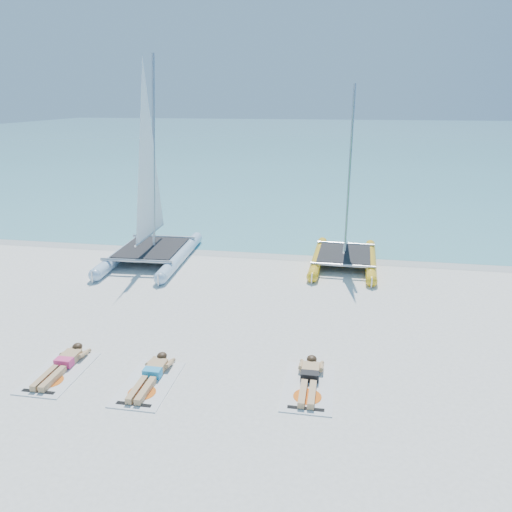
{
  "coord_description": "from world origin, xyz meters",
  "views": [
    {
      "loc": [
        3.28,
        -12.13,
        5.61
      ],
      "look_at": [
        0.93,
        1.2,
        1.28
      ],
      "focal_mm": 35.0,
      "sensor_mm": 36.0,
      "label": 1
    }
  ],
  "objects_px": {
    "sunbather_a": "(63,363)",
    "towel_c": "(309,387)",
    "towel_a": "(59,372)",
    "sunbather_b": "(152,374)",
    "sunbather_c": "(310,377)",
    "catamaran_blue": "(149,200)",
    "towel_b": "(149,384)",
    "catamaran_yellow": "(347,206)"
  },
  "relations": [
    {
      "from": "towel_a",
      "to": "towel_c",
      "type": "relative_size",
      "value": 1.0
    },
    {
      "from": "towel_a",
      "to": "towel_c",
      "type": "bearing_deg",
      "value": 3.92
    },
    {
      "from": "catamaran_yellow",
      "to": "towel_a",
      "type": "xyz_separation_m",
      "value": [
        -5.93,
        -8.86,
        -1.96
      ]
    },
    {
      "from": "towel_a",
      "to": "sunbather_a",
      "type": "bearing_deg",
      "value": 90.0
    },
    {
      "from": "catamaran_yellow",
      "to": "towel_b",
      "type": "height_order",
      "value": "catamaran_yellow"
    },
    {
      "from": "towel_c",
      "to": "catamaran_yellow",
      "type": "bearing_deg",
      "value": 85.66
    },
    {
      "from": "catamaran_blue",
      "to": "sunbather_a",
      "type": "xyz_separation_m",
      "value": [
        0.9,
        -7.62,
        -2.06
      ]
    },
    {
      "from": "sunbather_b",
      "to": "towel_c",
      "type": "relative_size",
      "value": 0.93
    },
    {
      "from": "towel_b",
      "to": "sunbather_c",
      "type": "xyz_separation_m",
      "value": [
        3.24,
        0.63,
        0.11
      ]
    },
    {
      "from": "catamaran_yellow",
      "to": "towel_a",
      "type": "bearing_deg",
      "value": -122.08
    },
    {
      "from": "towel_b",
      "to": "sunbather_c",
      "type": "distance_m",
      "value": 3.31
    },
    {
      "from": "towel_b",
      "to": "towel_c",
      "type": "bearing_deg",
      "value": 7.66
    },
    {
      "from": "towel_b",
      "to": "sunbather_a",
      "type": "bearing_deg",
      "value": 172.58
    },
    {
      "from": "sunbather_a",
      "to": "towel_c",
      "type": "bearing_deg",
      "value": 1.85
    },
    {
      "from": "sunbather_a",
      "to": "catamaran_yellow",
      "type": "bearing_deg",
      "value": 55.61
    },
    {
      "from": "sunbather_a",
      "to": "sunbather_c",
      "type": "xyz_separation_m",
      "value": [
        5.29,
        0.36,
        0.0
      ]
    },
    {
      "from": "sunbather_c",
      "to": "catamaran_yellow",
      "type": "bearing_deg",
      "value": 85.56
    },
    {
      "from": "sunbather_b",
      "to": "sunbather_c",
      "type": "bearing_deg",
      "value": 7.66
    },
    {
      "from": "catamaran_yellow",
      "to": "sunbather_c",
      "type": "distance_m",
      "value": 8.53
    },
    {
      "from": "towel_a",
      "to": "sunbather_b",
      "type": "height_order",
      "value": "sunbather_b"
    },
    {
      "from": "towel_c",
      "to": "sunbather_b",
      "type": "bearing_deg",
      "value": -175.69
    },
    {
      "from": "sunbather_a",
      "to": "towel_c",
      "type": "height_order",
      "value": "sunbather_a"
    },
    {
      "from": "catamaran_blue",
      "to": "sunbather_c",
      "type": "relative_size",
      "value": 4.23
    },
    {
      "from": "catamaran_yellow",
      "to": "sunbather_c",
      "type": "relative_size",
      "value": 3.62
    },
    {
      "from": "catamaran_blue",
      "to": "sunbather_a",
      "type": "relative_size",
      "value": 4.23
    },
    {
      "from": "catamaran_yellow",
      "to": "towel_b",
      "type": "distance_m",
      "value": 9.94
    },
    {
      "from": "towel_a",
      "to": "sunbather_b",
      "type": "xyz_separation_m",
      "value": [
        2.04,
        0.12,
        0.11
      ]
    },
    {
      "from": "towel_a",
      "to": "sunbather_a",
      "type": "relative_size",
      "value": 1.07
    },
    {
      "from": "towel_a",
      "to": "sunbather_c",
      "type": "distance_m",
      "value": 5.32
    },
    {
      "from": "catamaran_blue",
      "to": "sunbather_b",
      "type": "height_order",
      "value": "catamaran_blue"
    },
    {
      "from": "towel_a",
      "to": "sunbather_c",
      "type": "relative_size",
      "value": 1.07
    },
    {
      "from": "towel_c",
      "to": "towel_a",
      "type": "bearing_deg",
      "value": -176.08
    },
    {
      "from": "catamaran_blue",
      "to": "towel_b",
      "type": "distance_m",
      "value": 8.69
    },
    {
      "from": "catamaran_yellow",
      "to": "towel_b",
      "type": "xyz_separation_m",
      "value": [
        -3.89,
        -8.93,
        -1.96
      ]
    },
    {
      "from": "towel_b",
      "to": "towel_c",
      "type": "xyz_separation_m",
      "value": [
        3.24,
        0.44,
        0.0
      ]
    },
    {
      "from": "sunbather_b",
      "to": "sunbather_c",
      "type": "xyz_separation_m",
      "value": [
        3.24,
        0.44,
        0.0
      ]
    },
    {
      "from": "catamaran_yellow",
      "to": "sunbather_b",
      "type": "distance_m",
      "value": 9.74
    },
    {
      "from": "catamaran_blue",
      "to": "towel_c",
      "type": "relative_size",
      "value": 3.94
    },
    {
      "from": "towel_a",
      "to": "towel_b",
      "type": "xyz_separation_m",
      "value": [
        2.04,
        -0.07,
        0.0
      ]
    },
    {
      "from": "catamaran_blue",
      "to": "towel_c",
      "type": "height_order",
      "value": "catamaran_blue"
    },
    {
      "from": "catamaran_yellow",
      "to": "towel_b",
      "type": "relative_size",
      "value": 3.38
    },
    {
      "from": "towel_b",
      "to": "sunbather_b",
      "type": "xyz_separation_m",
      "value": [
        0.0,
        0.19,
        0.11
      ]
    }
  ]
}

